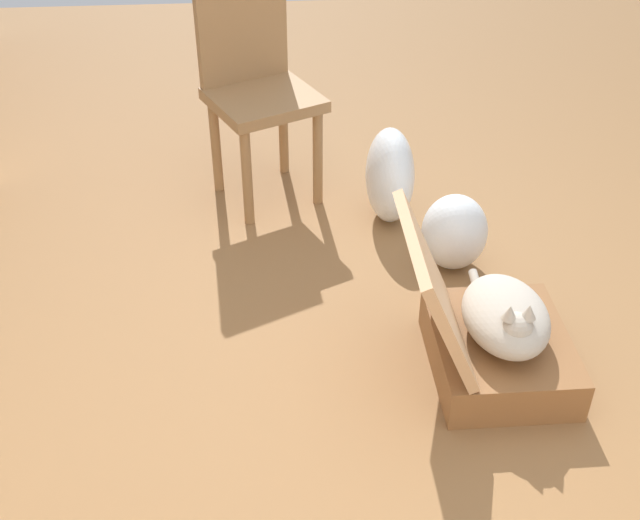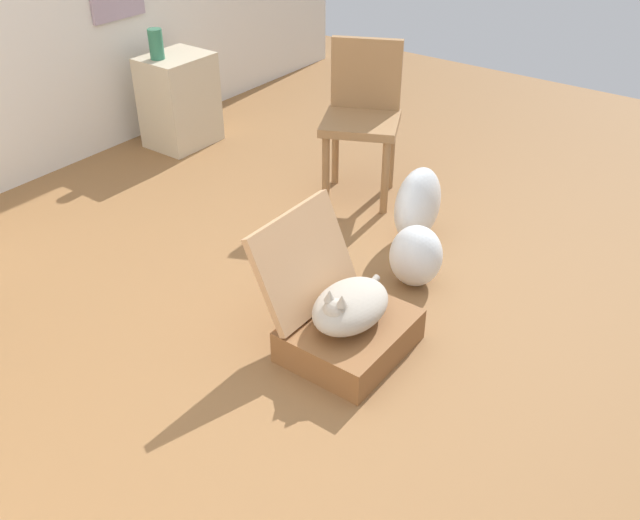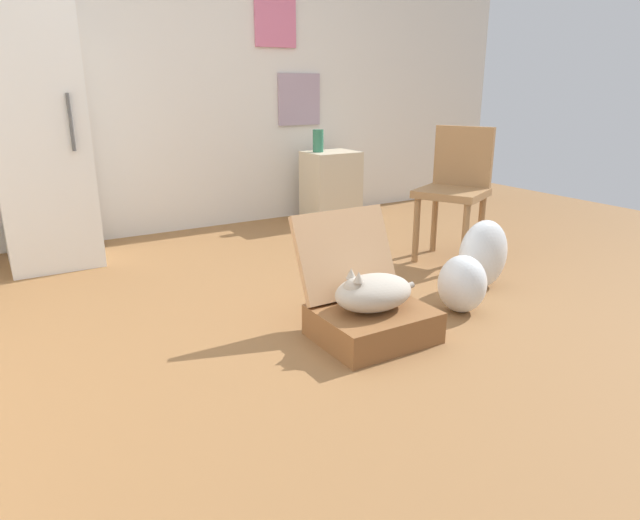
# 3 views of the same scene
# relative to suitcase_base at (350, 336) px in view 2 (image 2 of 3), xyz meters

# --- Properties ---
(ground_plane) EXTENTS (7.68, 7.68, 0.00)m
(ground_plane) POSITION_rel_suitcase_base_xyz_m (0.14, 0.37, -0.08)
(ground_plane) COLOR olive
(ground_plane) RESTS_ON ground
(suitcase_base) EXTENTS (0.53, 0.45, 0.15)m
(suitcase_base) POSITION_rel_suitcase_base_xyz_m (0.00, 0.00, 0.00)
(suitcase_base) COLOR brown
(suitcase_base) RESTS_ON ground
(suitcase_lid) EXTENTS (0.53, 0.21, 0.43)m
(suitcase_lid) POSITION_rel_suitcase_base_xyz_m (0.00, 0.25, 0.29)
(suitcase_lid) COLOR tan
(suitcase_lid) RESTS_ON suitcase_base
(cat) EXTENTS (0.48, 0.28, 0.22)m
(cat) POSITION_rel_suitcase_base_xyz_m (-0.01, 0.00, 0.16)
(cat) COLOR #B2A899
(cat) RESTS_ON suitcase_base
(plastic_bag_white) EXTENTS (0.26, 0.26, 0.32)m
(plastic_bag_white) POSITION_rel_suitcase_base_xyz_m (0.62, 0.03, 0.08)
(plastic_bag_white) COLOR silver
(plastic_bag_white) RESTS_ON ground
(plastic_bag_clear) EXTENTS (0.35, 0.21, 0.42)m
(plastic_bag_clear) POSITION_rel_suitcase_base_xyz_m (0.99, 0.24, 0.13)
(plastic_bag_clear) COLOR silver
(plastic_bag_clear) RESTS_ON ground
(side_table) EXTENTS (0.45, 0.37, 0.62)m
(side_table) POSITION_rel_suitcase_base_xyz_m (1.15, 2.22, 0.23)
(side_table) COLOR beige
(side_table) RESTS_ON ground
(vase_tall) EXTENTS (0.09, 0.09, 0.19)m
(vase_tall) POSITION_rel_suitcase_base_xyz_m (1.04, 2.25, 0.64)
(vase_tall) COLOR #2D7051
(vase_tall) RESTS_ON side_table
(chair) EXTENTS (0.55, 0.57, 0.91)m
(chair) POSITION_rel_suitcase_base_xyz_m (1.27, 0.79, 0.44)
(chair) COLOR olive
(chair) RESTS_ON ground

